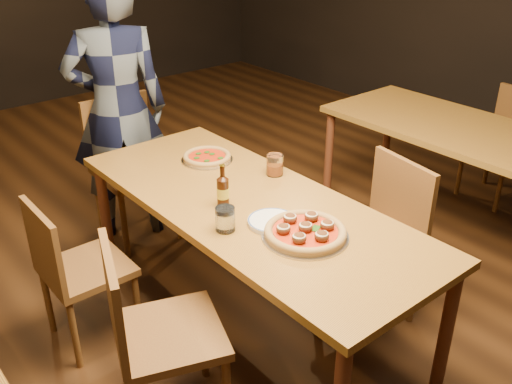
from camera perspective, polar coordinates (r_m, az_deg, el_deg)
ground at (r=3.19m, az=-0.59°, el=-12.92°), size 9.00×9.00×0.00m
table_main at (r=2.80m, az=-0.66°, el=-2.22°), size 0.80×2.00×0.75m
table_right at (r=3.90m, az=21.14°, el=4.65°), size 0.80×2.00×0.75m
chair_main_nw at (r=2.44m, az=-8.66°, el=-13.75°), size 0.55×0.55×0.93m
chair_main_sw at (r=2.98m, az=-16.59°, el=-7.23°), size 0.40×0.40×0.85m
chair_main_e at (r=3.04m, az=11.16°, el=-4.91°), size 0.50×0.50×0.92m
chair_end at (r=3.79m, az=-12.03°, el=2.13°), size 0.48×0.48×0.98m
chair_nbr_right at (r=4.62m, az=23.19°, el=4.37°), size 0.44×0.44×0.87m
pizza_meatball at (r=2.48m, az=4.95°, el=-3.95°), size 0.38×0.38×0.07m
pizza_margherita at (r=3.21m, az=-4.92°, el=3.50°), size 0.29×0.29×0.04m
plate_stack at (r=2.57m, az=1.65°, el=-2.99°), size 0.22×0.22×0.02m
beer_bottle at (r=2.70m, az=-3.33°, el=0.04°), size 0.06×0.06×0.21m
water_glass at (r=2.51m, az=-3.10°, el=-2.71°), size 0.09×0.09×0.11m
amber_glass at (r=3.02m, az=1.89°, el=2.73°), size 0.09×0.09×0.11m
diner at (r=3.74m, az=-13.65°, el=7.95°), size 0.75×0.64×1.74m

